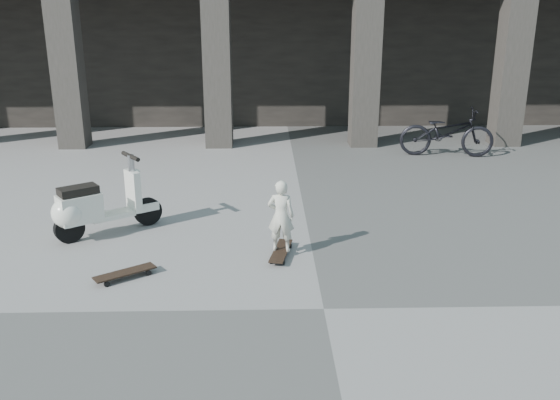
{
  "coord_description": "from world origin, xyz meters",
  "views": [
    {
      "loc": [
        -0.66,
        -6.03,
        3.26
      ],
      "look_at": [
        -0.45,
        2.04,
        0.65
      ],
      "focal_mm": 38.0,
      "sensor_mm": 36.0,
      "label": 1
    }
  ],
  "objects_px": {
    "scooter": "(90,208)",
    "bicycle": "(447,132)",
    "child": "(281,216)",
    "skateboard_spare": "(125,273)",
    "longboard": "(281,251)"
  },
  "relations": [
    {
      "from": "child",
      "to": "bicycle",
      "type": "distance_m",
      "value": 7.0
    },
    {
      "from": "longboard",
      "to": "scooter",
      "type": "distance_m",
      "value": 2.93
    },
    {
      "from": "longboard",
      "to": "child",
      "type": "bearing_deg",
      "value": 11.6
    },
    {
      "from": "child",
      "to": "bicycle",
      "type": "relative_size",
      "value": 0.47
    },
    {
      "from": "scooter",
      "to": "bicycle",
      "type": "height_order",
      "value": "scooter"
    },
    {
      "from": "bicycle",
      "to": "skateboard_spare",
      "type": "bearing_deg",
      "value": 145.65
    },
    {
      "from": "scooter",
      "to": "bicycle",
      "type": "relative_size",
      "value": 0.68
    },
    {
      "from": "longboard",
      "to": "skateboard_spare",
      "type": "distance_m",
      "value": 2.11
    },
    {
      "from": "longboard",
      "to": "bicycle",
      "type": "height_order",
      "value": "bicycle"
    },
    {
      "from": "child",
      "to": "scooter",
      "type": "distance_m",
      "value": 2.91
    },
    {
      "from": "scooter",
      "to": "bicycle",
      "type": "bearing_deg",
      "value": 0.59
    },
    {
      "from": "skateboard_spare",
      "to": "scooter",
      "type": "distance_m",
      "value": 1.7
    },
    {
      "from": "skateboard_spare",
      "to": "child",
      "type": "bearing_deg",
      "value": -16.33
    },
    {
      "from": "longboard",
      "to": "bicycle",
      "type": "distance_m",
      "value": 7.01
    },
    {
      "from": "longboard",
      "to": "child",
      "type": "height_order",
      "value": "child"
    }
  ]
}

